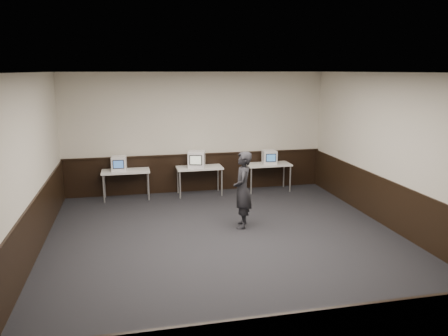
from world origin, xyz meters
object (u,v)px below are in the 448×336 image
at_px(emac_left, 119,163).
at_px(person, 243,190).
at_px(emac_center, 197,159).
at_px(desk_left, 126,173).
at_px(desk_center, 199,170).
at_px(emac_right, 269,157).
at_px(desk_right, 268,166).

distance_m(emac_left, person, 3.67).
bearing_deg(emac_center, desk_left, -165.85).
bearing_deg(desk_center, person, -79.56).
distance_m(emac_left, emac_center, 1.98).
xyz_separation_m(desk_left, desk_center, (1.90, 0.00, 0.00)).
height_order(desk_center, person, person).
bearing_deg(emac_right, desk_center, -174.47).
bearing_deg(emac_right, person, -113.12).
height_order(desk_right, emac_right, emac_right).
xyz_separation_m(desk_center, person, (0.48, -2.62, 0.13)).
bearing_deg(desk_left, emac_left, 171.11).
relative_size(desk_center, person, 0.74).
height_order(emac_left, person, person).
height_order(emac_left, emac_right, same).
distance_m(desk_center, emac_left, 2.07).
relative_size(emac_left, emac_right, 0.97).
height_order(desk_left, person, person).
xyz_separation_m(desk_right, emac_right, (0.03, -0.01, 0.25)).
height_order(desk_left, desk_center, same).
xyz_separation_m(emac_left, person, (2.54, -2.64, -0.13)).
relative_size(desk_center, desk_right, 1.00).
relative_size(desk_left, emac_center, 2.21).
xyz_separation_m(desk_center, emac_center, (-0.07, -0.02, 0.29)).
bearing_deg(person, emac_center, -152.10).
relative_size(desk_right, emac_center, 2.21).
relative_size(desk_right, emac_right, 2.82).
height_order(emac_left, emac_center, emac_center).
relative_size(desk_left, person, 0.74).
distance_m(desk_right, emac_right, 0.26).
bearing_deg(desk_right, desk_center, 180.00).
distance_m(desk_center, desk_right, 1.90).
height_order(emac_center, emac_right, emac_center).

